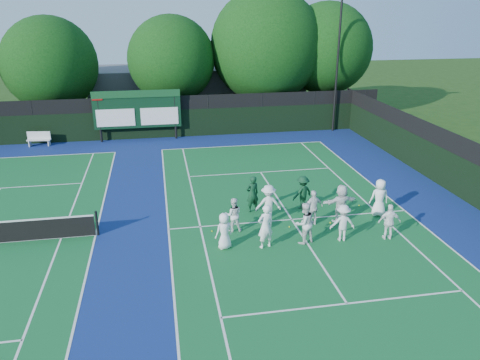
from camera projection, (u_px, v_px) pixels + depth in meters
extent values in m
plane|color=#1B390F|center=(298.00, 230.00, 20.07)|extent=(120.00, 120.00, 0.00)
cube|color=navy|center=(156.00, 230.00, 19.99)|extent=(34.00, 32.00, 0.01)
cube|color=#125A29|center=(292.00, 220.00, 20.98)|extent=(10.97, 23.77, 0.00)
cube|color=silver|center=(243.00, 146.00, 31.93)|extent=(10.97, 0.08, 0.00)
cube|color=silver|center=(169.00, 229.00, 20.07)|extent=(0.08, 23.77, 0.00)
cube|color=silver|center=(405.00, 210.00, 21.89)|extent=(0.08, 23.77, 0.00)
cube|color=silver|center=(200.00, 227.00, 20.30)|extent=(0.08, 23.77, 0.00)
cube|color=silver|center=(377.00, 213.00, 21.66)|extent=(0.08, 23.77, 0.00)
cube|color=silver|center=(347.00, 304.00, 15.09)|extent=(8.23, 0.08, 0.00)
cube|color=silver|center=(261.00, 172.00, 26.88)|extent=(8.23, 0.08, 0.00)
cube|color=silver|center=(292.00, 219.00, 20.98)|extent=(0.08, 12.80, 0.00)
cube|color=silver|center=(26.00, 157.00, 29.60)|extent=(10.97, 0.08, 0.00)
cube|color=silver|center=(96.00, 235.00, 19.57)|extent=(0.08, 23.77, 0.00)
cube|color=silver|center=(61.00, 238.00, 19.34)|extent=(0.08, 23.77, 0.00)
cube|color=silver|center=(1.00, 188.00, 24.55)|extent=(8.23, 0.08, 0.00)
cube|color=black|center=(153.00, 124.00, 33.45)|extent=(34.00, 0.08, 2.00)
cube|color=black|center=(152.00, 104.00, 32.92)|extent=(34.00, 0.05, 1.00)
cube|color=black|center=(476.00, 186.00, 22.13)|extent=(0.08, 32.00, 2.00)
cylinder|color=black|center=(99.00, 117.00, 32.22)|extent=(0.16, 0.16, 3.50)
cylinder|color=black|center=(175.00, 114.00, 33.08)|extent=(0.16, 0.16, 3.50)
cube|color=black|center=(137.00, 110.00, 32.49)|extent=(6.00, 0.15, 2.60)
cube|color=#13441F|center=(136.00, 94.00, 32.01)|extent=(6.00, 0.05, 0.50)
cube|color=white|center=(116.00, 118.00, 32.33)|extent=(2.60, 0.04, 1.20)
cube|color=white|center=(160.00, 116.00, 32.83)|extent=(2.60, 0.04, 1.20)
cube|color=#9C0E0D|center=(97.00, 97.00, 31.62)|extent=(0.70, 0.04, 0.50)
cube|color=#59595E|center=(198.00, 90.00, 41.13)|extent=(18.00, 6.00, 4.00)
cylinder|color=black|center=(337.00, 64.00, 34.00)|extent=(0.16, 0.16, 10.00)
cylinder|color=black|center=(97.00, 223.00, 19.40)|extent=(0.10, 0.10, 1.10)
cube|color=silver|center=(39.00, 140.00, 31.73)|extent=(1.59, 0.61, 0.06)
cube|color=silver|center=(39.00, 135.00, 31.77)|extent=(1.55, 0.26, 0.52)
cube|color=silver|center=(30.00, 144.00, 31.71)|extent=(0.11, 0.37, 0.41)
cube|color=silver|center=(49.00, 143.00, 31.92)|extent=(0.11, 0.37, 0.41)
cylinder|color=black|center=(57.00, 115.00, 35.42)|extent=(0.44, 0.44, 2.40)
sphere|color=black|center=(50.00, 64.00, 34.09)|extent=(6.87, 6.87, 6.87)
sphere|color=black|center=(61.00, 73.00, 34.71)|extent=(4.81, 4.81, 4.81)
cylinder|color=black|center=(174.00, 109.00, 36.84)|extent=(0.44, 0.44, 2.65)
sphere|color=black|center=(171.00, 59.00, 35.50)|extent=(6.62, 6.62, 6.62)
sphere|color=black|center=(180.00, 68.00, 36.10)|extent=(4.63, 4.63, 4.63)
cylinder|color=black|center=(265.00, 105.00, 38.05)|extent=(0.44, 0.44, 2.74)
sphere|color=black|center=(266.00, 46.00, 36.41)|extent=(8.74, 8.74, 8.74)
sphere|color=black|center=(272.00, 57.00, 37.09)|extent=(6.12, 6.12, 6.12)
cylinder|color=black|center=(323.00, 101.00, 38.82)|extent=(0.44, 0.44, 3.04)
sphere|color=black|center=(327.00, 48.00, 37.32)|extent=(7.22, 7.22, 7.22)
sphere|color=black|center=(332.00, 57.00, 37.96)|extent=(5.05, 5.05, 5.05)
sphere|color=#A7C717|center=(289.00, 227.00, 20.24)|extent=(0.07, 0.07, 0.07)
sphere|color=#A7C717|center=(330.00, 223.00, 20.61)|extent=(0.07, 0.07, 0.07)
sphere|color=#A7C717|center=(379.00, 214.00, 21.48)|extent=(0.07, 0.07, 0.07)
sphere|color=#A7C717|center=(212.00, 231.00, 19.86)|extent=(0.07, 0.07, 0.07)
sphere|color=#A7C717|center=(265.00, 199.00, 23.12)|extent=(0.07, 0.07, 0.07)
sphere|color=#A7C717|center=(359.00, 206.00, 22.38)|extent=(0.07, 0.07, 0.07)
imported|color=white|center=(224.00, 231.00, 18.29)|extent=(0.86, 0.71, 1.50)
imported|color=white|center=(265.00, 226.00, 18.29)|extent=(0.77, 0.62, 1.84)
imported|color=silver|center=(304.00, 223.00, 18.68)|extent=(1.01, 0.90, 1.74)
imported|color=silver|center=(343.00, 223.00, 18.90)|extent=(1.07, 0.69, 1.56)
imported|color=white|center=(389.00, 222.00, 19.01)|extent=(0.95, 0.52, 1.54)
imported|color=white|center=(233.00, 215.00, 19.71)|extent=(0.77, 0.62, 1.50)
imported|color=white|center=(268.00, 204.00, 20.44)|extent=(1.17, 0.71, 1.75)
imported|color=white|center=(313.00, 208.00, 20.24)|extent=(1.01, 0.62, 1.61)
imported|color=white|center=(341.00, 203.00, 20.51)|extent=(1.69, 0.75, 1.75)
imported|color=white|center=(379.00, 198.00, 21.15)|extent=(0.89, 0.62, 1.74)
imported|color=#0F371F|center=(252.00, 194.00, 21.53)|extent=(0.73, 0.58, 1.75)
imported|color=#0F381F|center=(302.00, 193.00, 21.87)|extent=(1.20, 0.96, 1.62)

